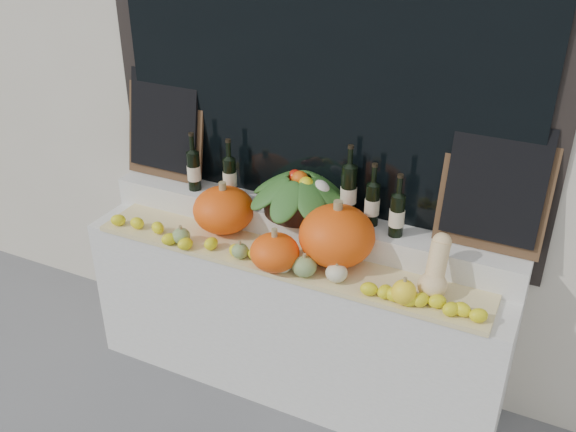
{
  "coord_description": "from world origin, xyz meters",
  "views": [
    {
      "loc": [
        1.21,
        -1.06,
        2.65
      ],
      "look_at": [
        0.0,
        1.45,
        1.12
      ],
      "focal_mm": 40.0,
      "sensor_mm": 36.0,
      "label": 1
    }
  ],
  "objects_px": {
    "butternut_squash": "(436,270)",
    "wine_bottle_tall": "(349,192)",
    "produce_bowl": "(300,192)",
    "pumpkin_left": "(224,210)",
    "pumpkin_right": "(337,236)"
  },
  "relations": [
    {
      "from": "butternut_squash",
      "to": "wine_bottle_tall",
      "type": "xyz_separation_m",
      "value": [
        -0.53,
        0.27,
        0.16
      ]
    },
    {
      "from": "produce_bowl",
      "to": "pumpkin_left",
      "type": "bearing_deg",
      "value": -159.05
    },
    {
      "from": "pumpkin_left",
      "to": "butternut_squash",
      "type": "bearing_deg",
      "value": -4.18
    },
    {
      "from": "pumpkin_right",
      "to": "butternut_squash",
      "type": "height_order",
      "value": "pumpkin_right"
    },
    {
      "from": "pumpkin_left",
      "to": "butternut_squash",
      "type": "distance_m",
      "value": 1.17
    },
    {
      "from": "butternut_squash",
      "to": "produce_bowl",
      "type": "xyz_separation_m",
      "value": [
        -0.79,
        0.23,
        0.12
      ]
    },
    {
      "from": "wine_bottle_tall",
      "to": "butternut_squash",
      "type": "bearing_deg",
      "value": -26.48
    },
    {
      "from": "pumpkin_right",
      "to": "butternut_squash",
      "type": "relative_size",
      "value": 1.32
    },
    {
      "from": "butternut_squash",
      "to": "wine_bottle_tall",
      "type": "distance_m",
      "value": 0.62
    },
    {
      "from": "pumpkin_left",
      "to": "butternut_squash",
      "type": "xyz_separation_m",
      "value": [
        1.17,
        -0.09,
        0.0
      ]
    },
    {
      "from": "butternut_squash",
      "to": "produce_bowl",
      "type": "relative_size",
      "value": 0.5
    },
    {
      "from": "pumpkin_left",
      "to": "wine_bottle_tall",
      "type": "bearing_deg",
      "value": 15.81
    },
    {
      "from": "pumpkin_right",
      "to": "produce_bowl",
      "type": "height_order",
      "value": "produce_bowl"
    },
    {
      "from": "pumpkin_left",
      "to": "wine_bottle_tall",
      "type": "height_order",
      "value": "wine_bottle_tall"
    },
    {
      "from": "pumpkin_left",
      "to": "wine_bottle_tall",
      "type": "distance_m",
      "value": 0.68
    }
  ]
}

